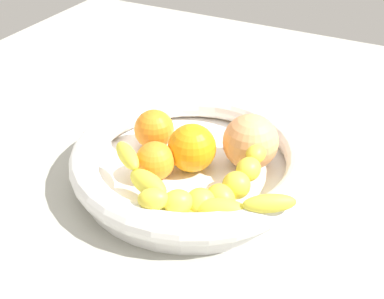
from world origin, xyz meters
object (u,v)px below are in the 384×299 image
(banana_draped_left, at_px, (186,195))
(peach_blush, at_px, (250,142))
(orange_mid_left, at_px, (191,148))
(orange_front, at_px, (155,161))
(banana_draped_right, at_px, (216,189))
(orange_mid_right, at_px, (154,129))
(fruit_bowl, at_px, (192,161))

(banana_draped_left, relative_size, peach_blush, 3.41)
(banana_draped_left, height_order, orange_mid_left, orange_mid_left)
(orange_front, bearing_deg, orange_mid_left, 140.14)
(banana_draped_left, xyz_separation_m, banana_draped_right, (-0.02, 0.03, 0.00))
(orange_front, height_order, orange_mid_right, orange_mid_right)
(banana_draped_right, bearing_deg, orange_front, -103.04)
(orange_mid_left, bearing_deg, peach_blush, 122.93)
(banana_draped_right, bearing_deg, fruit_bowl, -134.28)
(fruit_bowl, relative_size, peach_blush, 4.33)
(orange_mid_left, relative_size, orange_mid_right, 1.15)
(fruit_bowl, height_order, banana_draped_left, banana_draped_left)
(orange_mid_left, relative_size, peach_blush, 0.87)
(fruit_bowl, xyz_separation_m, peach_blush, (-0.04, 0.07, 0.03))
(banana_draped_right, relative_size, peach_blush, 2.38)
(banana_draped_right, bearing_deg, orange_mid_left, -133.57)
(banana_draped_right, xyz_separation_m, orange_mid_right, (-0.09, -0.14, -0.00))
(banana_draped_left, xyz_separation_m, peach_blush, (-0.13, 0.03, 0.01))
(fruit_bowl, relative_size, orange_front, 6.31)
(banana_draped_right, xyz_separation_m, orange_mid_left, (-0.06, -0.07, 0.00))
(fruit_bowl, bearing_deg, peach_blush, 122.48)
(banana_draped_left, distance_m, peach_blush, 0.13)
(orange_front, relative_size, orange_mid_left, 0.79)
(banana_draped_left, bearing_deg, peach_blush, 167.44)
(orange_front, distance_m, peach_blush, 0.13)
(fruit_bowl, distance_m, peach_blush, 0.08)
(orange_mid_left, bearing_deg, banana_draped_right, 46.43)
(orange_front, distance_m, orange_mid_left, 0.05)
(orange_mid_left, bearing_deg, fruit_bowl, 154.66)
(fruit_bowl, height_order, orange_mid_left, orange_mid_left)
(fruit_bowl, relative_size, banana_draped_left, 1.27)
(orange_mid_right, distance_m, peach_blush, 0.14)
(orange_front, xyz_separation_m, orange_mid_left, (-0.04, 0.03, 0.01))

